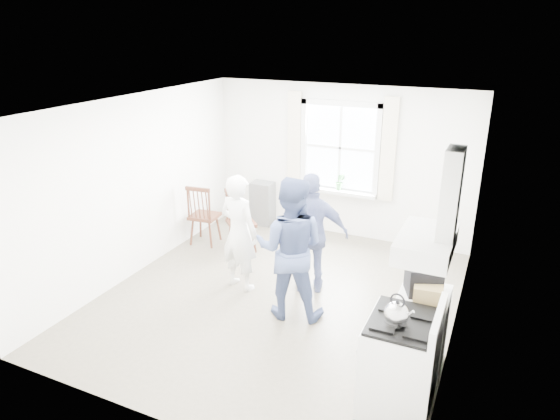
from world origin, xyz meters
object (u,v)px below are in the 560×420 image
(low_cabinet, at_px, (421,329))
(person_left, at_px, (239,233))
(gas_stove, at_px, (401,363))
(stereo_stack, at_px, (424,279))
(person_mid, at_px, (290,248))
(windsor_chair_b, at_px, (234,215))
(windsor_chair_a, at_px, (201,209))
(person_right, at_px, (311,234))

(low_cabinet, height_order, person_left, person_left)
(gas_stove, relative_size, low_cabinet, 1.24)
(stereo_stack, xyz_separation_m, person_mid, (-1.66, 0.39, -0.14))
(person_left, bearing_deg, stereo_stack, 175.82)
(low_cabinet, bearing_deg, windsor_chair_b, 152.03)
(stereo_stack, relative_size, windsor_chair_a, 0.40)
(low_cabinet, relative_size, windsor_chair_b, 0.87)
(person_left, bearing_deg, person_right, -148.35)
(windsor_chair_a, bearing_deg, gas_stove, -32.23)
(stereo_stack, distance_m, person_right, 1.97)
(windsor_chair_b, bearing_deg, person_right, -23.22)
(gas_stove, bearing_deg, person_right, 132.44)
(gas_stove, relative_size, windsor_chair_b, 1.09)
(gas_stove, distance_m, windsor_chair_a, 4.49)
(low_cabinet, distance_m, person_right, 2.01)
(gas_stove, xyz_separation_m, person_right, (-1.60, 1.75, 0.36))
(stereo_stack, xyz_separation_m, person_right, (-1.64, 1.07, -0.21))
(person_mid, height_order, person_right, person_mid)
(gas_stove, height_order, windsor_chair_b, gas_stove)
(person_left, height_order, person_right, person_right)
(person_mid, bearing_deg, windsor_chair_b, -53.71)
(gas_stove, distance_m, stereo_stack, 0.89)
(windsor_chair_a, bearing_deg, person_left, -37.69)
(person_left, xyz_separation_m, person_right, (0.93, 0.34, 0.02))
(stereo_stack, bearing_deg, person_mid, 166.83)
(person_mid, bearing_deg, low_cabinet, 154.91)
(gas_stove, relative_size, windsor_chair_a, 1.06)
(low_cabinet, relative_size, stereo_stack, 2.12)
(windsor_chair_a, height_order, person_left, person_left)
(person_left, height_order, person_mid, person_mid)
(gas_stove, bearing_deg, person_left, 150.79)
(stereo_stack, bearing_deg, gas_stove, -93.58)
(low_cabinet, bearing_deg, person_left, 164.65)
(gas_stove, xyz_separation_m, low_cabinet, (0.07, 0.70, -0.03))
(stereo_stack, height_order, person_left, person_left)
(windsor_chair_b, bearing_deg, person_left, -56.95)
(low_cabinet, distance_m, stereo_stack, 0.60)
(low_cabinet, height_order, person_mid, person_mid)
(stereo_stack, relative_size, person_mid, 0.23)
(gas_stove, xyz_separation_m, stereo_stack, (0.04, 0.68, 0.57))
(windsor_chair_b, relative_size, person_mid, 0.56)
(person_mid, bearing_deg, stereo_stack, 154.02)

